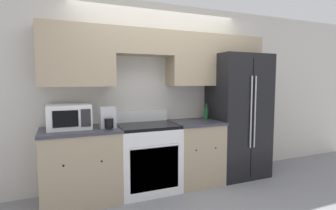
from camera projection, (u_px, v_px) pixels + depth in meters
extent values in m
plane|color=gray|center=(177.00, 195.00, 3.41)|extent=(12.00, 12.00, 0.00)
cube|color=beige|center=(159.00, 93.00, 3.90)|extent=(8.00, 0.06, 2.60)
cube|color=tan|center=(77.00, 56.00, 3.23)|extent=(0.91, 0.33, 0.76)
cube|color=tan|center=(143.00, 43.00, 3.54)|extent=(0.80, 0.33, 0.34)
cube|color=tan|center=(215.00, 61.00, 4.00)|extent=(1.52, 0.33, 0.76)
cube|color=tan|center=(81.00, 167.00, 3.21)|extent=(0.91, 0.62, 0.86)
cube|color=#383842|center=(80.00, 130.00, 3.17)|extent=(0.93, 0.64, 0.03)
sphere|color=black|center=(63.00, 166.00, 2.84)|extent=(0.03, 0.03, 0.03)
sphere|color=black|center=(102.00, 161.00, 2.99)|extent=(0.03, 0.03, 0.03)
cube|color=tan|center=(195.00, 153.00, 3.82)|extent=(0.67, 0.62, 0.86)
cube|color=#383842|center=(195.00, 122.00, 3.78)|extent=(0.70, 0.64, 0.03)
sphere|color=black|center=(196.00, 150.00, 3.47)|extent=(0.03, 0.03, 0.03)
sphere|color=black|center=(216.00, 148.00, 3.59)|extent=(0.03, 0.03, 0.03)
cube|color=white|center=(147.00, 159.00, 3.54)|extent=(0.80, 0.62, 0.86)
cube|color=black|center=(155.00, 169.00, 3.26)|extent=(0.64, 0.01, 0.55)
cube|color=black|center=(147.00, 126.00, 3.50)|extent=(0.80, 0.62, 0.04)
cube|color=white|center=(141.00, 116.00, 3.74)|extent=(0.80, 0.04, 0.16)
cylinder|color=silver|center=(156.00, 147.00, 3.21)|extent=(0.64, 0.02, 0.02)
cube|color=black|center=(236.00, 115.00, 4.12)|extent=(0.85, 0.73, 1.88)
cube|color=black|center=(252.00, 118.00, 3.79)|extent=(0.01, 0.01, 1.73)
cylinder|color=#B7B7BC|center=(251.00, 112.00, 3.74)|extent=(0.02, 0.02, 1.03)
cylinder|color=#B7B7BC|center=(255.00, 112.00, 3.77)|extent=(0.02, 0.02, 1.03)
cube|color=white|center=(69.00, 116.00, 3.18)|extent=(0.50, 0.40, 0.30)
cube|color=black|center=(66.00, 119.00, 2.97)|extent=(0.28, 0.01, 0.19)
cube|color=#262628|center=(86.00, 118.00, 3.06)|extent=(0.11, 0.01, 0.21)
cylinder|color=#195928|center=(206.00, 113.00, 4.00)|extent=(0.06, 0.06, 0.17)
cylinder|color=#195928|center=(206.00, 106.00, 3.99)|extent=(0.03, 0.03, 0.05)
cylinder|color=black|center=(206.00, 104.00, 3.99)|extent=(0.03, 0.03, 0.02)
cube|color=#B7B7BC|center=(108.00, 118.00, 3.21)|extent=(0.19, 0.15, 0.26)
cylinder|color=black|center=(109.00, 123.00, 3.14)|extent=(0.11, 0.11, 0.12)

